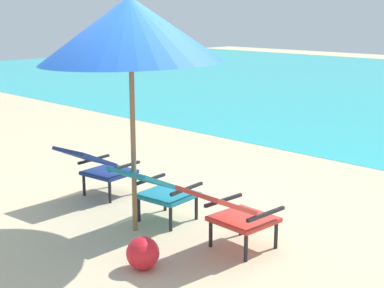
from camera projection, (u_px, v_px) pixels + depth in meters
ground_plane at (353, 153)px, 8.77m from camera, size 40.00×40.00×0.00m
lounge_chair_left at (98, 165)px, 6.56m from camera, size 0.64×0.93×0.68m
lounge_chair_center at (156, 188)px, 5.73m from camera, size 0.63×0.93×0.68m
lounge_chair_right at (231, 211)px, 5.06m from camera, size 0.57×0.89×0.68m
beach_umbrella_center at (130, 30)px, 5.23m from camera, size 2.49×2.49×2.32m
beach_ball at (143, 253)px, 4.79m from camera, size 0.29×0.29×0.29m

